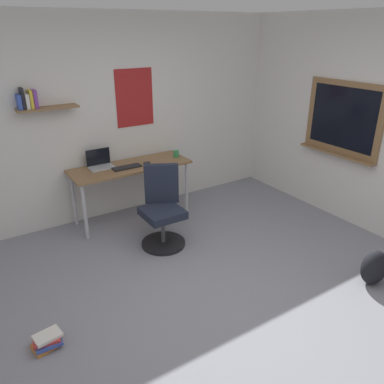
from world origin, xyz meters
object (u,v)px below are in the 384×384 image
(backpack, at_px, (374,267))
(laptop, at_px, (100,163))
(desk, at_px, (131,171))
(book_stack_on_floor, at_px, (47,341))
(keyboard, at_px, (127,167))
(coffee_mug, at_px, (176,154))
(computer_mouse, at_px, (147,163))
(office_chair, at_px, (162,212))

(backpack, bearing_deg, laptop, 122.41)
(desk, relative_size, backpack, 4.26)
(desk, xyz_separation_m, book_stack_on_floor, (-1.57, -1.75, -0.62))
(desk, bearing_deg, keyboard, -138.01)
(coffee_mug, distance_m, backpack, 2.81)
(laptop, distance_m, computer_mouse, 0.59)
(office_chair, distance_m, coffee_mug, 1.09)
(desk, distance_m, backpack, 3.05)
(keyboard, bearing_deg, backpack, -59.86)
(office_chair, xyz_separation_m, book_stack_on_floor, (-1.60, -0.95, -0.35))
(office_chair, relative_size, computer_mouse, 9.13)
(book_stack_on_floor, bearing_deg, backpack, -16.81)
(laptop, xyz_separation_m, computer_mouse, (0.55, -0.21, -0.04))
(laptop, xyz_separation_m, book_stack_on_floor, (-1.22, -1.89, -0.75))
(book_stack_on_floor, bearing_deg, office_chair, 30.75)
(book_stack_on_floor, bearing_deg, coffee_mug, 37.54)
(keyboard, xyz_separation_m, backpack, (1.50, -2.59, -0.58))
(computer_mouse, distance_m, coffee_mug, 0.48)
(desk, distance_m, keyboard, 0.14)
(desk, xyz_separation_m, backpack, (1.42, -2.66, -0.49))
(laptop, bearing_deg, keyboard, -37.33)
(office_chair, height_order, coffee_mug, office_chair)
(computer_mouse, relative_size, coffee_mug, 1.13)
(laptop, bearing_deg, book_stack_on_floor, -122.92)
(office_chair, relative_size, coffee_mug, 10.33)
(laptop, bearing_deg, office_chair, -68.25)
(desk, relative_size, book_stack_on_floor, 6.15)
(keyboard, distance_m, coffee_mug, 0.76)
(laptop, height_order, computer_mouse, laptop)
(laptop, relative_size, coffee_mug, 3.37)
(computer_mouse, xyz_separation_m, coffee_mug, (0.48, 0.05, 0.03))
(keyboard, xyz_separation_m, coffee_mug, (0.76, 0.05, 0.04))
(computer_mouse, bearing_deg, desk, 160.87)
(laptop, height_order, book_stack_on_floor, laptop)
(laptop, relative_size, book_stack_on_floor, 1.22)
(desk, relative_size, laptop, 5.02)
(backpack, xyz_separation_m, book_stack_on_floor, (-3.00, 0.91, -0.13))
(computer_mouse, xyz_separation_m, book_stack_on_floor, (-1.78, -1.68, -0.71))
(desk, height_order, coffee_mug, coffee_mug)
(desk, distance_m, laptop, 0.40)
(office_chair, relative_size, keyboard, 2.57)
(coffee_mug, height_order, book_stack_on_floor, coffee_mug)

